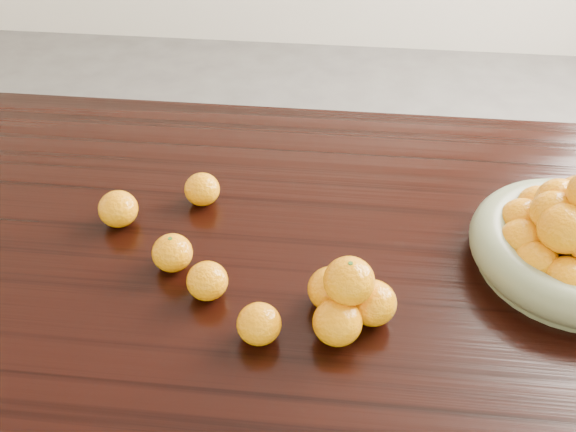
# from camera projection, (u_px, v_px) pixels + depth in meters

# --- Properties ---
(dining_table) EXTENTS (2.00, 1.00, 0.75)m
(dining_table) POSITION_uv_depth(u_px,v_px,m) (313.00, 276.00, 1.28)
(dining_table) COLOR black
(dining_table) RESTS_ON ground
(orange_pyramid) EXTENTS (0.15, 0.15, 0.13)m
(orange_pyramid) POSITION_uv_depth(u_px,v_px,m) (348.00, 298.00, 1.04)
(orange_pyramid) COLOR #FEA007
(orange_pyramid) RESTS_ON dining_table
(loose_orange_0) EXTENTS (0.07, 0.07, 0.07)m
(loose_orange_0) POSITION_uv_depth(u_px,v_px,m) (172.00, 253.00, 1.15)
(loose_orange_0) COLOR #FEA007
(loose_orange_0) RESTS_ON dining_table
(loose_orange_1) EXTENTS (0.07, 0.07, 0.07)m
(loose_orange_1) POSITION_uv_depth(u_px,v_px,m) (207.00, 281.00, 1.10)
(loose_orange_1) COLOR #FEA007
(loose_orange_1) RESTS_ON dining_table
(loose_orange_2) EXTENTS (0.07, 0.07, 0.07)m
(loose_orange_2) POSITION_uv_depth(u_px,v_px,m) (259.00, 324.00, 1.03)
(loose_orange_2) COLOR #FEA007
(loose_orange_2) RESTS_ON dining_table
(loose_orange_3) EXTENTS (0.08, 0.08, 0.07)m
(loose_orange_3) POSITION_uv_depth(u_px,v_px,m) (118.00, 209.00, 1.25)
(loose_orange_3) COLOR #FEA007
(loose_orange_3) RESTS_ON dining_table
(loose_orange_4) EXTENTS (0.07, 0.07, 0.07)m
(loose_orange_4) POSITION_uv_depth(u_px,v_px,m) (202.00, 189.00, 1.30)
(loose_orange_4) COLOR #FEA007
(loose_orange_4) RESTS_ON dining_table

